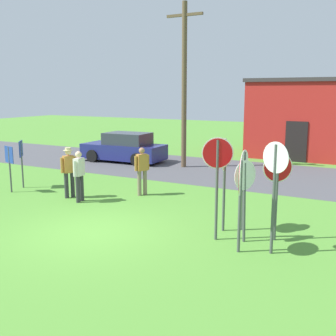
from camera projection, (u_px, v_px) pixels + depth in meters
ground_plane at (93, 232)px, 10.66m from camera, size 80.00×80.00×0.00m
street_asphalt at (222, 171)px, 18.76m from camera, size 60.00×6.40×0.01m
building_background at (305, 118)px, 22.83m from camera, size 5.86×4.62×4.29m
utility_pole at (184, 83)px, 19.14m from camera, size 1.80×0.24×7.62m
parked_car_on_street at (125, 148)px, 21.31m from camera, size 4.36×2.14×1.51m
stop_sign_leaning_left at (217, 171)px, 9.80m from camera, size 0.69×0.34×2.54m
stop_sign_leaning_right at (245, 187)px, 9.76m from camera, size 0.34×0.66×2.00m
stop_sign_far_back at (240, 188)px, 9.06m from camera, size 0.23×0.83×2.19m
stop_sign_rear_left at (244, 177)px, 10.56m from camera, size 0.07×0.62×2.14m
stop_sign_rear_right at (277, 181)px, 9.81m from camera, size 0.61×0.42×2.18m
stop_sign_center_cluster at (275, 179)px, 8.94m from camera, size 0.63×0.31×2.54m
stop_sign_nearest at (224, 168)px, 10.46m from camera, size 0.15×0.82×2.44m
person_on_left at (79, 174)px, 13.43m from camera, size 0.26×0.57×1.69m
person_in_teal at (142, 169)px, 14.30m from camera, size 0.37×0.50×1.69m
person_with_sunhat at (69, 169)px, 13.95m from camera, size 0.36×0.52×1.74m
info_panel_leftmost at (21, 155)px, 15.35m from camera, size 0.38×0.49×1.79m
info_panel_middle at (9, 161)px, 14.66m from camera, size 0.58×0.18×1.68m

